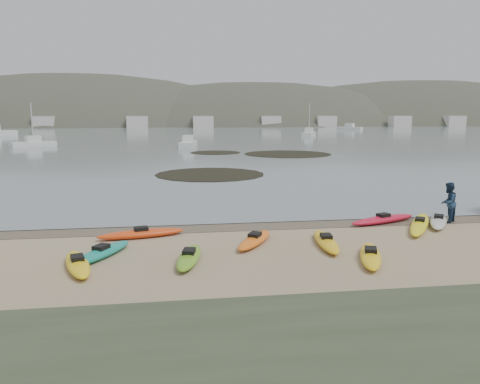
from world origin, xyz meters
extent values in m
plane|color=tan|center=(0.00, 0.00, 0.00)|extent=(600.00, 600.00, 0.00)
plane|color=brown|center=(0.00, -0.30, 0.00)|extent=(60.00, 60.00, 0.00)
plane|color=slate|center=(0.00, 300.00, 0.01)|extent=(1200.00, 1200.00, 0.00)
ellipsoid|color=yellow|center=(7.89, -1.88, 0.17)|extent=(3.19, 4.35, 0.34)
ellipsoid|color=red|center=(6.65, -0.80, 0.17)|extent=(3.81, 1.97, 0.34)
ellipsoid|color=yellow|center=(-6.21, -5.55, 0.17)|extent=(1.57, 3.16, 0.34)
ellipsoid|color=#E74314|center=(-4.39, -1.85, 0.17)|extent=(3.65, 1.43, 0.34)
ellipsoid|color=#6EAE22|center=(-2.54, -5.34, 0.17)|extent=(1.26, 3.05, 0.34)
ellipsoid|color=orange|center=(0.09, -3.46, 0.17)|extent=(2.15, 2.99, 0.34)
ellipsoid|color=silver|center=(9.06, -1.42, 0.17)|extent=(2.50, 3.36, 0.34)
ellipsoid|color=#168E7E|center=(-5.62, -4.38, 0.17)|extent=(2.19, 3.18, 0.34)
ellipsoid|color=yellow|center=(3.74, -6.06, 0.17)|extent=(1.80, 3.25, 0.34)
ellipsoid|color=yellow|center=(2.79, -4.07, 0.17)|extent=(1.07, 3.39, 0.34)
imported|color=navy|center=(9.69, -1.09, 0.95)|extent=(1.17, 1.14, 1.91)
cylinder|color=black|center=(-0.01, 17.62, 0.03)|extent=(9.08, 9.08, 0.04)
cylinder|color=black|center=(11.09, 35.71, 0.03)|extent=(10.81, 10.81, 0.04)
cylinder|color=black|center=(2.37, 39.03, 0.03)|extent=(6.42, 6.42, 0.04)
cube|color=silver|center=(-23.84, 53.43, 0.45)|extent=(6.37, 4.99, 0.90)
cube|color=silver|center=(-0.73, 49.72, 0.47)|extent=(3.02, 6.94, 0.94)
cube|color=silver|center=(26.78, 79.64, 0.50)|extent=(4.90, 7.25, 0.99)
cube|color=silver|center=(49.62, 114.42, 0.54)|extent=(6.90, 6.96, 1.07)
ellipsoid|color=#384235|center=(-45.00, 195.00, -18.00)|extent=(220.00, 120.00, 80.00)
ellipsoid|color=#384235|center=(35.00, 190.00, -15.30)|extent=(200.00, 110.00, 68.00)
ellipsoid|color=#384235|center=(120.00, 200.00, -17.10)|extent=(230.00, 130.00, 76.00)
cube|color=beige|center=(-42.00, 145.00, 2.00)|extent=(7.00, 5.00, 4.00)
cube|color=beige|center=(-18.00, 145.00, 2.00)|extent=(7.00, 5.00, 4.00)
cube|color=beige|center=(6.00, 145.00, 2.00)|extent=(7.00, 5.00, 4.00)
cube|color=beige|center=(30.00, 145.00, 2.00)|extent=(7.00, 5.00, 4.00)
cube|color=beige|center=(54.00, 145.00, 2.00)|extent=(7.00, 5.00, 4.00)
cube|color=beige|center=(78.00, 145.00, 2.00)|extent=(7.00, 5.00, 4.00)
cube|color=beige|center=(102.00, 145.00, 2.00)|extent=(7.00, 5.00, 4.00)
camera|label=1|loc=(-3.00, -20.95, 5.09)|focal=35.00mm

